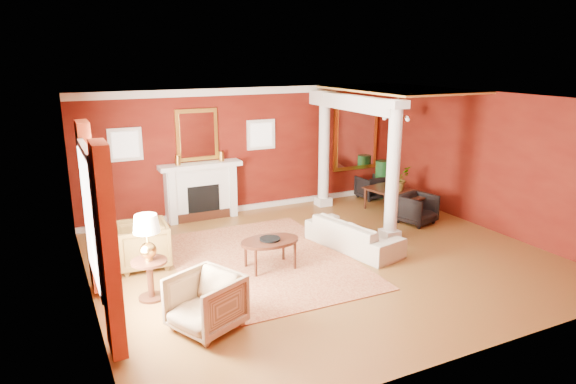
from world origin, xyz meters
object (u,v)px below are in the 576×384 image
side_table (148,244)px  coffee_table (270,242)px  dining_table (399,195)px  armchair_leopard (142,243)px  armchair_stripe (205,300)px  sofa (354,229)px

side_table → coffee_table: bearing=6.7°
dining_table → side_table: bearing=95.3°
coffee_table → side_table: size_ratio=0.78×
armchair_leopard → coffee_table: (1.98, -1.06, 0.04)m
armchair_stripe → armchair_leopard: bearing=162.5°
sofa → side_table: 3.99m
coffee_table → dining_table: bearing=22.1°
sofa → armchair_leopard: armchair_leopard is taller
dining_table → sofa: bearing=111.9°
armchair_stripe → coffee_table: (1.62, 1.48, 0.05)m
coffee_table → side_table: bearing=-173.3°
armchair_leopard → dining_table: bearing=99.4°
armchair_leopard → side_table: bearing=-1.9°
sofa → armchair_stripe: bearing=102.7°
coffee_table → sofa: bearing=5.1°
coffee_table → armchair_stripe: bearing=-137.5°
armchair_stripe → side_table: side_table is taller
side_table → sofa: bearing=5.9°
sofa → armchair_stripe: armchair_stripe is taller
sofa → armchair_stripe: 3.82m
sofa → side_table: size_ratio=1.46×
armchair_leopard → sofa: bearing=80.6°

